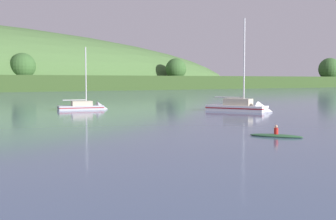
{
  "coord_description": "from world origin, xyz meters",
  "views": [
    {
      "loc": [
        -15.58,
        -2.32,
        4.36
      ],
      "look_at": [
        6.47,
        29.62,
        1.76
      ],
      "focal_mm": 48.68,
      "sensor_mm": 36.0,
      "label": 1
    }
  ],
  "objects": [
    {
      "name": "canoe_with_paddler",
      "position": [
        10.78,
        21.35,
        0.1
      ],
      "size": [
        2.77,
        3.9,
        1.02
      ],
      "rotation": [
        0.0,
        0.0,
        2.11
      ],
      "color": "#33663D",
      "rests_on": "ground"
    },
    {
      "name": "sailboat_near_mooring",
      "position": [
        28.32,
        42.96,
        0.3
      ],
      "size": [
        6.34,
        9.52,
        13.89
      ],
      "rotation": [
        0.0,
        0.0,
        5.14
      ],
      "color": "white",
      "rests_on": "ground"
    },
    {
      "name": "sailboat_far_left",
      "position": [
        12.07,
        58.45,
        0.2
      ],
      "size": [
        7.51,
        3.94,
        10.09
      ],
      "rotation": [
        0.0,
        0.0,
        6.04
      ],
      "color": "#ADB2BC",
      "rests_on": "ground"
    }
  ]
}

